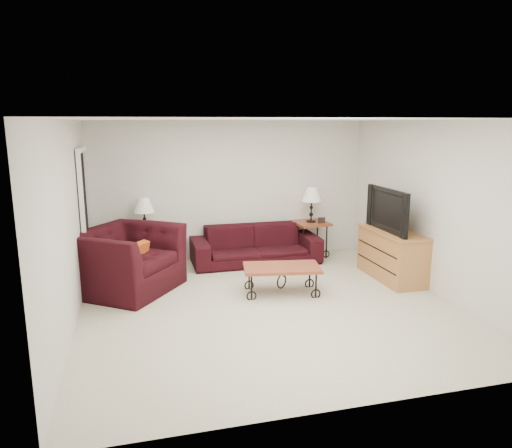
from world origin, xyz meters
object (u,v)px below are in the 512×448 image
at_px(sofa, 256,245).
at_px(tv_stand, 392,255).
at_px(side_table_right, 311,239).
at_px(lamp_right, 311,205).
at_px(coffee_table, 282,280).
at_px(lamp_left, 144,216).
at_px(armchair, 127,260).
at_px(television, 394,210).
at_px(backpack, 299,260).
at_px(side_table_left, 146,251).

bearing_deg(sofa, tv_stand, -36.35).
xyz_separation_m(side_table_right, lamp_right, (0.00, 0.00, 0.65)).
height_order(sofa, tv_stand, tv_stand).
bearing_deg(coffee_table, lamp_right, 57.68).
bearing_deg(sofa, lamp_left, 174.60).
relative_size(armchair, television, 1.22).
distance_m(lamp_left, backpack, 2.73).
distance_m(side_table_right, coffee_table, 2.12).
xyz_separation_m(side_table_left, backpack, (2.48, -0.88, -0.10)).
relative_size(sofa, television, 1.93).
bearing_deg(backpack, tv_stand, -45.80).
xyz_separation_m(side_table_right, lamp_left, (-3.02, 0.00, 0.59)).
distance_m(side_table_left, television, 4.18).
relative_size(side_table_left, television, 0.52).
height_order(side_table_left, side_table_right, side_table_right).
height_order(lamp_left, coffee_table, lamp_left).
relative_size(side_table_left, lamp_right, 0.94).
distance_m(sofa, television, 2.47).
bearing_deg(armchair, lamp_left, 20.58).
distance_m(side_table_left, lamp_left, 0.61).
bearing_deg(tv_stand, lamp_left, 157.49).
xyz_separation_m(lamp_right, tv_stand, (0.78, -1.57, -0.58)).
bearing_deg(side_table_right, tv_stand, -63.58).
relative_size(lamp_right, armchair, 0.45).
bearing_deg(armchair, lamp_right, -35.61).
bearing_deg(coffee_table, backpack, 56.74).
distance_m(lamp_right, armchair, 3.53).
distance_m(coffee_table, television, 2.12).
distance_m(sofa, side_table_right, 1.13).
distance_m(sofa, backpack, 0.92).
bearing_deg(tv_stand, lamp_right, 116.42).
distance_m(lamp_left, lamp_right, 3.02).
height_order(side_table_right, backpack, side_table_right).
height_order(armchair, backpack, armchair).
relative_size(side_table_left, tv_stand, 0.47).
relative_size(side_table_left, backpack, 1.52).
height_order(side_table_left, armchair, armchair).
xyz_separation_m(coffee_table, tv_stand, (1.92, 0.22, 0.19)).
bearing_deg(sofa, backpack, -50.36).
bearing_deg(side_table_left, sofa, -5.40).
height_order(side_table_right, lamp_right, lamp_right).
relative_size(lamp_right, coffee_table, 0.59).
relative_size(armchair, backpack, 3.58).
relative_size(side_table_right, backpack, 1.62).
bearing_deg(coffee_table, side_table_right, 57.68).
distance_m(sofa, armchair, 2.39).
distance_m(side_table_left, backpack, 2.64).
bearing_deg(sofa, lamp_right, 9.19).
relative_size(coffee_table, armchair, 0.77).
bearing_deg(lamp_right, backpack, -121.32).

